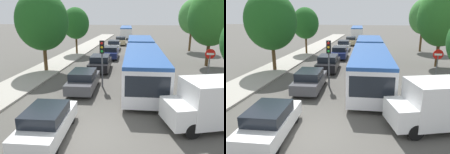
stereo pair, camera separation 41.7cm
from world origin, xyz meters
TOP-DOWN VIEW (x-y plane):
  - ground_plane at (0.00, 0.00)m, footprint 200.00×200.00m
  - kerb_strip_left at (-7.00, 21.53)m, footprint 3.20×53.05m
  - articulated_bus at (2.05, 10.99)m, footprint 3.44×17.65m
  - city_bus_rear at (-1.95, 43.06)m, footprint 3.23×11.12m
  - queued_car_white at (-1.82, -0.40)m, footprint 1.92×4.08m
  - queued_car_graphite at (-1.90, 5.76)m, footprint 1.98×4.21m
  - queued_car_black at (-1.81, 11.40)m, footprint 2.04×4.33m
  - queued_car_navy at (-1.73, 17.51)m, footprint 1.98×4.21m
  - queued_car_silver at (-2.20, 23.95)m, footprint 1.96×4.16m
  - queued_car_tan at (-1.78, 29.63)m, footprint 1.94×4.11m
  - white_van at (5.92, 1.73)m, footprint 5.36×3.37m
  - traffic_light at (-0.72, 6.65)m, footprint 0.34×0.38m
  - no_entry_sign at (6.87, 7.69)m, footprint 0.70×0.08m
  - tree_left_mid at (-6.77, 10.36)m, footprint 4.60×4.60m
  - tree_left_far at (-6.69, 19.67)m, footprint 3.47×3.47m
  - tree_right_mid at (8.79, 14.88)m, footprint 4.59×4.59m
  - tree_right_far at (8.78, 24.43)m, footprint 3.80×3.80m

SIDE VIEW (x-z plane):
  - ground_plane at x=0.00m, z-range 0.00..0.00m
  - kerb_strip_left at x=-7.00m, z-range 0.00..0.14m
  - queued_car_white at x=-1.82m, z-range 0.01..1.39m
  - queued_car_tan at x=-1.78m, z-range 0.01..1.41m
  - queued_car_silver at x=-2.20m, z-range 0.01..1.42m
  - queued_car_navy at x=-1.73m, z-range 0.01..1.44m
  - queued_car_graphite at x=-1.90m, z-range 0.01..1.44m
  - queued_car_black at x=-1.81m, z-range 0.01..1.48m
  - white_van at x=5.92m, z-range 0.09..2.40m
  - city_bus_rear at x=-1.95m, z-range 0.19..2.55m
  - articulated_bus at x=2.05m, z-range 0.20..2.81m
  - no_entry_sign at x=6.87m, z-range 0.47..3.29m
  - traffic_light at x=-0.72m, z-range 0.80..4.20m
  - tree_left_far at x=-6.69m, z-range 0.90..6.93m
  - tree_left_mid at x=-6.77m, z-range 0.99..8.16m
  - tree_right_mid at x=8.79m, z-range 0.88..8.65m
  - tree_right_far at x=8.78m, z-range 1.22..8.43m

